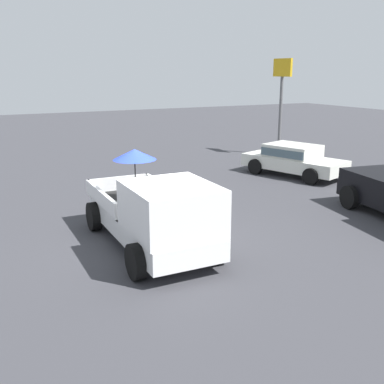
% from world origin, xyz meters
% --- Properties ---
extents(ground_plane, '(80.00, 80.00, 0.00)m').
position_xyz_m(ground_plane, '(0.00, 0.00, 0.00)').
color(ground_plane, '#38383D').
extents(pickup_truck_main, '(5.08, 2.30, 2.35)m').
position_xyz_m(pickup_truck_main, '(0.46, -0.01, 0.97)').
color(pickup_truck_main, black).
rests_on(pickup_truck_main, ground).
extents(parked_sedan_far, '(4.63, 3.00, 1.33)m').
position_xyz_m(parked_sedan_far, '(-4.65, 8.47, 0.74)').
color(parked_sedan_far, black).
rests_on(parked_sedan_far, ground).
extents(motel_sign, '(1.40, 0.16, 4.96)m').
position_xyz_m(motel_sign, '(-8.99, 11.09, 3.50)').
color(motel_sign, '#59595B').
rests_on(motel_sign, ground).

